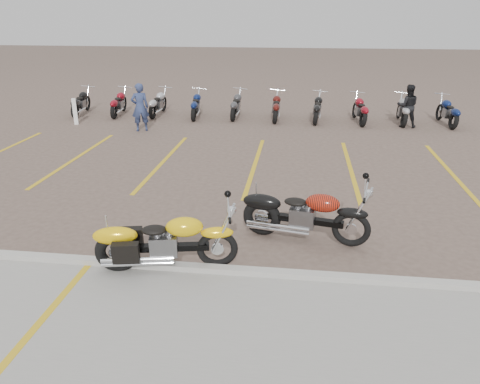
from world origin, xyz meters
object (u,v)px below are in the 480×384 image
object	(u,v)px
flame_cruiser	(302,216)
person_b	(408,106)
person_a	(140,107)
yellow_cruiser	(163,243)
bollard	(75,112)

from	to	relation	value
flame_cruiser	person_b	xyz separation A→B (m)	(3.87, 9.99, 0.30)
flame_cruiser	person_a	world-z (taller)	person_a
yellow_cruiser	person_b	distance (m)	12.96
bollard	yellow_cruiser	bearing A→B (deg)	-57.70
person_a	person_b	bearing A→B (deg)	165.65
yellow_cruiser	bollard	bearing A→B (deg)	111.15
person_b	person_a	bearing A→B (deg)	15.01
yellow_cruiser	flame_cruiser	bearing A→B (deg)	20.06
flame_cruiser	person_b	distance (m)	10.72
person_a	bollard	size ratio (longest dim) A/B	1.74
person_b	bollard	size ratio (longest dim) A/B	1.60
person_a	bollard	bearing A→B (deg)	-38.83
flame_cruiser	person_a	distance (m)	10.05
yellow_cruiser	person_b	size ratio (longest dim) A/B	1.49
yellow_cruiser	bollard	world-z (taller)	bollard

